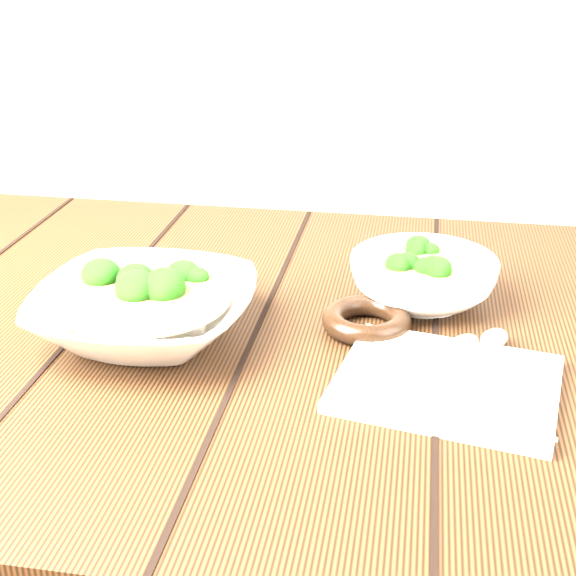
{
  "coord_description": "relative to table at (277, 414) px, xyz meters",
  "views": [
    {
      "loc": [
        0.15,
        -0.8,
        1.17
      ],
      "look_at": [
        0.01,
        -0.0,
        0.8
      ],
      "focal_mm": 50.0,
      "sensor_mm": 36.0,
      "label": 1
    }
  ],
  "objects": [
    {
      "name": "trivet",
      "position": [
        0.1,
        0.01,
        0.13
      ],
      "size": [
        0.1,
        0.1,
        0.02
      ],
      "primitive_type": "torus",
      "rotation": [
        0.0,
        0.0,
        0.01
      ],
      "color": "black",
      "rests_on": "table"
    },
    {
      "name": "spoon_left",
      "position": [
        0.19,
        -0.07,
        0.13
      ],
      "size": [
        0.08,
        0.17,
        0.01
      ],
      "color": "#A8A394",
      "rests_on": "napkin"
    },
    {
      "name": "soup_bowl_back",
      "position": [
        0.16,
        0.1,
        0.15
      ],
      "size": [
        0.21,
        0.21,
        0.06
      ],
      "color": "silver",
      "rests_on": "table"
    },
    {
      "name": "table",
      "position": [
        0.0,
        0.0,
        0.0
      ],
      "size": [
        1.2,
        0.8,
        0.75
      ],
      "color": "#361E0F",
      "rests_on": "ground"
    },
    {
      "name": "soup_bowl_front",
      "position": [
        -0.14,
        -0.05,
        0.15
      ],
      "size": [
        0.24,
        0.24,
        0.07
      ],
      "color": "silver",
      "rests_on": "table"
    },
    {
      "name": "spoon_right",
      "position": [
        0.23,
        -0.05,
        0.13
      ],
      "size": [
        0.07,
        0.17,
        0.01
      ],
      "color": "#A8A394",
      "rests_on": "napkin"
    },
    {
      "name": "napkin",
      "position": [
        0.19,
        -0.1,
        0.13
      ],
      "size": [
        0.24,
        0.21,
        0.01
      ],
      "primitive_type": "cube",
      "rotation": [
        0.0,
        0.0,
        -0.18
      ],
      "color": "beige",
      "rests_on": "table"
    }
  ]
}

